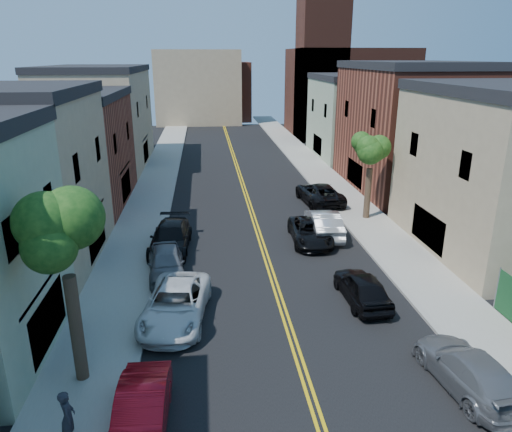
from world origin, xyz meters
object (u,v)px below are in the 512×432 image
object	(u,v)px
grey_car_left	(166,263)
black_car_right	(362,287)
black_suv_lane	(310,232)
red_sedan	(141,412)
silver_car_right	(324,223)
dark_car_right_far	(319,193)
white_pickup	(176,304)
pedestrian_left	(68,417)
grey_car_right	(469,370)
black_car_left	(171,238)

from	to	relation	value
grey_car_left	black_car_right	bearing A→B (deg)	-27.83
black_suv_lane	red_sedan	bearing A→B (deg)	-117.49
black_car_right	black_suv_lane	distance (m)	7.69
silver_car_right	dark_car_right_far	world-z (taller)	silver_car_right
white_pickup	pedestrian_left	bearing A→B (deg)	-104.29
grey_car_left	grey_car_right	bearing A→B (deg)	-48.49
red_sedan	grey_car_right	size ratio (longest dim) A/B	0.88
dark_car_right_far	red_sedan	bearing A→B (deg)	59.24
red_sedan	black_suv_lane	distance (m)	17.07
red_sedan	white_pickup	size ratio (longest dim) A/B	0.77
grey_car_right	dark_car_right_far	bearing A→B (deg)	-96.03
black_car_right	dark_car_right_far	bearing A→B (deg)	-98.33
red_sedan	pedestrian_left	bearing A→B (deg)	-168.70
dark_car_right_far	black_suv_lane	xyz separation A→B (m)	(-2.50, -8.02, -0.12)
grey_car_right	grey_car_left	bearing A→B (deg)	-48.48
black_car_left	black_car_right	bearing A→B (deg)	-34.52
grey_car_left	dark_car_right_far	xyz separation A→B (m)	(11.00, 11.95, 0.03)
red_sedan	grey_car_left	bearing A→B (deg)	91.23
dark_car_right_far	pedestrian_left	size ratio (longest dim) A/B	3.32
grey_car_left	silver_car_right	distance (m)	10.83
black_car_left	silver_car_right	bearing A→B (deg)	11.90
grey_car_left	black_car_right	world-z (taller)	grey_car_left
grey_car_left	silver_car_right	size ratio (longest dim) A/B	0.90
red_sedan	black_car_right	size ratio (longest dim) A/B	1.00
dark_car_right_far	black_suv_lane	distance (m)	8.40
black_car_right	grey_car_right	bearing A→B (deg)	102.87
red_sedan	pedestrian_left	xyz separation A→B (m)	(-2.04, -0.36, 0.32)
pedestrian_left	white_pickup	bearing A→B (deg)	-37.35
black_car_left	black_suv_lane	size ratio (longest dim) A/B	1.10
black_car_left	grey_car_right	size ratio (longest dim) A/B	1.12
grey_car_left	pedestrian_left	world-z (taller)	pedestrian_left
black_car_left	black_suv_lane	bearing A→B (deg)	5.93
grey_car_right	silver_car_right	world-z (taller)	silver_car_right
black_car_left	black_car_right	xyz separation A→B (m)	(9.30, -7.31, -0.06)
red_sedan	black_car_right	distance (m)	11.74
pedestrian_left	grey_car_right	bearing A→B (deg)	-100.21
silver_car_right	grey_car_left	bearing A→B (deg)	30.43
black_suv_lane	pedestrian_left	world-z (taller)	pedestrian_left
grey_car_left	pedestrian_left	bearing A→B (deg)	-106.33
black_suv_lane	grey_car_left	bearing A→B (deg)	-152.81
black_car_right	silver_car_right	world-z (taller)	silver_car_right
black_car_right	silver_car_right	bearing A→B (deg)	-94.17
silver_car_right	black_suv_lane	world-z (taller)	silver_car_right
white_pickup	black_car_right	world-z (taller)	white_pickup
grey_car_left	silver_car_right	bearing A→B (deg)	21.38
grey_car_left	dark_car_right_far	distance (m)	16.24
white_pickup	grey_car_right	size ratio (longest dim) A/B	1.14
white_pickup	black_suv_lane	xyz separation A→B (m)	(7.79, 8.36, -0.09)
grey_car_left	black_suv_lane	bearing A→B (deg)	18.78
dark_car_right_far	black_suv_lane	world-z (taller)	dark_car_right_far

